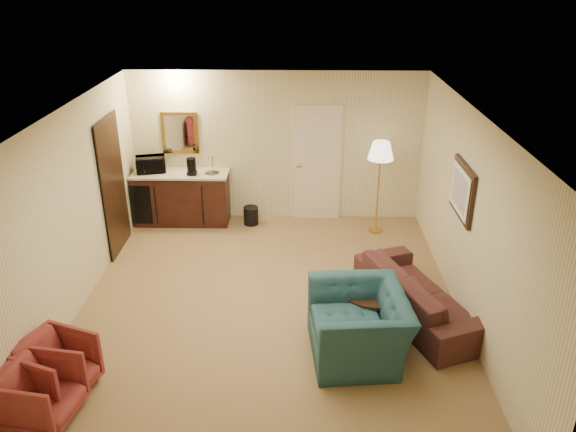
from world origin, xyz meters
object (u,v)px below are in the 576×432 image
Objects in this scene: wetbar_cabinet at (182,198)px; rose_chair_near at (40,390)px; waste_bin at (251,216)px; floor_lamp at (378,188)px; coffee_table at (378,311)px; teal_armchair at (359,315)px; microwave at (151,163)px; sofa at (420,287)px; coffee_maker at (191,167)px; rose_chair_far at (55,365)px.

wetbar_cabinet is 4.75m from rose_chair_near.
waste_bin is (1.20, -0.07, -0.30)m from wetbar_cabinet.
wetbar_cabinet is 1.03× the size of floor_lamp.
coffee_table is 3.56m from waste_bin.
teal_armchair is at bearing -52.89° from wetbar_cabinet.
microwave is at bearing 176.48° from waste_bin.
coffee_maker is at bearing 29.68° from sofa.
wetbar_cabinet is 0.80m from microwave.
wetbar_cabinet is 5.13× the size of waste_bin.
wetbar_cabinet is at bearing 30.56° from sofa.
coffee_table is 0.54× the size of floor_lamp.
wetbar_cabinet is at bearing 2.92° from rose_chair_near.
rose_chair_near is at bearing -96.05° from wetbar_cabinet.
teal_armchair is at bearing -57.49° from rose_chair_far.
microwave is (-3.53, 3.16, 0.84)m from coffee_table.
wetbar_cabinet is at bearing 176.66° from waste_bin.
rose_chair_far is at bearing 8.97° from rose_chair_near.
sofa is 6.62× the size of waste_bin.
microwave is at bearing 8.97° from rose_chair_near.
teal_armchair is 1.75× the size of rose_chair_near.
coffee_maker is (0.72, 4.63, 0.72)m from rose_chair_near.
rose_chair_near is at bearing -110.09° from waste_bin.
floor_lamp is 2.26m from waste_bin.
waste_bin is (-1.83, 3.05, -0.09)m from coffee_table.
coffee_maker is (-2.81, 3.03, 0.82)m from coffee_table.
sofa is at bearing -58.71° from coffee_maker.
floor_lamp reaches higher than rose_chair_far.
waste_bin is at bearing 120.99° from coffee_table.
teal_armchair reaches higher than rose_chair_far.
sofa is 4.53m from rose_chair_near.
floor_lamp is at bearing -15.84° from sofa.
microwave is at bearing 174.74° from floor_lamp.
coffee_maker is (0.72, -0.12, -0.02)m from microwave.
coffee_maker reaches higher than teal_armchair.
coffee_maker reaches higher than sofa.
sofa is at bearing 128.25° from teal_armchair.
floor_lamp reaches higher than coffee_maker.
wetbar_cabinet is 1.24m from waste_bin.
microwave is at bearing -143.93° from teal_armchair.
rose_chair_far is at bearing -111.73° from waste_bin.
coffee_maker is (-2.52, 3.53, 0.53)m from teal_armchair.
rose_chair_near is (-4.10, -1.92, -0.07)m from sofa.
floor_lamp reaches higher than wetbar_cabinet.
rose_chair_far is 4.43m from microwave.
rose_chair_far is at bearing -83.03° from teal_armchair.
coffee_maker is at bearing -178.88° from waste_bin.
floor_lamp is (-0.25, 2.48, 0.38)m from sofa.
sofa reaches higher than rose_chair_near.
wetbar_cabinet is 2.37× the size of rose_chair_near.
rose_chair_near is 0.38m from rose_chair_far.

